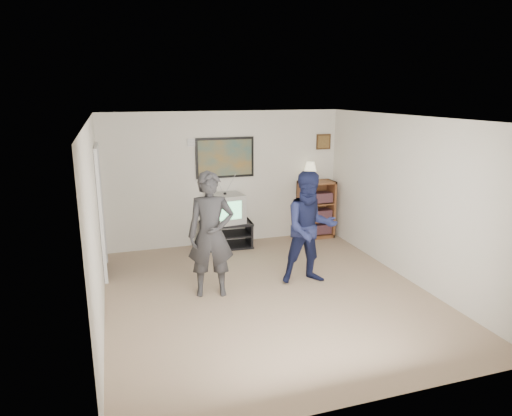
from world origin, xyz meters
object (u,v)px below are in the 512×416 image
media_stand (226,235)px  bookshelf (316,209)px  person_short (310,228)px  person_tall (211,235)px  crt_television (225,208)px

media_stand → bookshelf: bearing=5.1°
person_short → person_tall: bearing=-175.0°
media_stand → crt_television: crt_television is taller
media_stand → bookshelf: (1.86, 0.05, 0.33)m
media_stand → person_tall: bearing=-106.1°
media_stand → person_short: person_short is taller
crt_television → person_short: 2.13m
bookshelf → person_short: 2.29m
media_stand → crt_television: bearing=-176.5°
bookshelf → person_tall: (-2.55, -1.99, 0.33)m
person_short → bookshelf: bearing=68.5°
media_stand → bookshelf: bookshelf is taller
crt_television → person_tall: size_ratio=0.35×
person_tall → bookshelf: bearing=49.5°
crt_television → bookshelf: bearing=-6.1°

